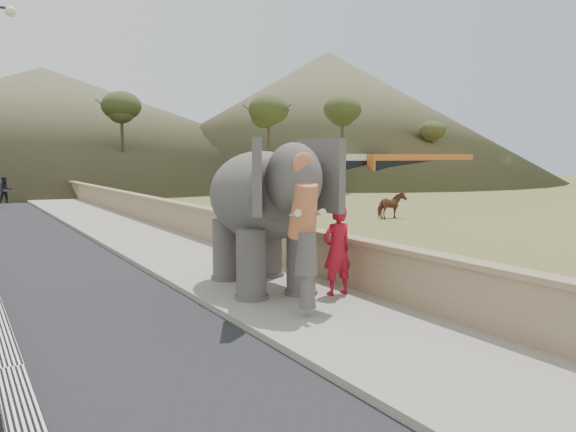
{
  "coord_description": "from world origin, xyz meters",
  "views": [
    {
      "loc": [
        -5.5,
        -7.31,
        2.87
      ],
      "look_at": [
        0.2,
        2.18,
        1.7
      ],
      "focal_mm": 35.0,
      "sensor_mm": 36.0,
      "label": 1
    }
  ],
  "objects": [
    {
      "name": "ground",
      "position": [
        0.0,
        0.0,
        0.0
      ],
      "size": [
        160.0,
        160.0,
        0.0
      ],
      "primitive_type": "plane",
      "color": "olive",
      "rests_on": "ground"
    },
    {
      "name": "walkway",
      "position": [
        0.0,
        10.0,
        0.07
      ],
      "size": [
        3.0,
        120.0,
        0.15
      ],
      "primitive_type": "cube",
      "color": "#9E9687",
      "rests_on": "ground"
    },
    {
      "name": "parapet",
      "position": [
        1.65,
        10.0,
        0.55
      ],
      "size": [
        0.3,
        120.0,
        1.1
      ],
      "primitive_type": "cube",
      "color": "tan",
      "rests_on": "ground"
    },
    {
      "name": "cow",
      "position": [
        12.01,
        12.5,
        0.61
      ],
      "size": [
        1.49,
        0.77,
        1.22
      ],
      "primitive_type": "imported",
      "rotation": [
        0.0,
        0.0,
        1.65
      ],
      "color": "brown",
      "rests_on": "ground"
    },
    {
      "name": "distant_car",
      "position": [
        16.28,
        36.84,
        0.72
      ],
      "size": [
        4.5,
        2.61,
        1.44
      ],
      "primitive_type": "imported",
      "rotation": [
        0.0,
        0.0,
        1.34
      ],
      "color": "#A9A8AF",
      "rests_on": "ground"
    },
    {
      "name": "bus_white",
      "position": [
        22.58,
        32.17,
        1.55
      ],
      "size": [
        11.23,
        3.88,
        3.1
      ],
      "primitive_type": "cube",
      "rotation": [
        0.0,
        0.0,
        1.44
      ],
      "color": "white",
      "rests_on": "ground"
    },
    {
      "name": "bus_orange",
      "position": [
        30.61,
        30.27,
        1.55
      ],
      "size": [
        11.18,
        3.5,
        3.1
      ],
      "primitive_type": "cube",
      "rotation": [
        0.0,
        0.0,
        1.48
      ],
      "color": "orange",
      "rests_on": "ground"
    },
    {
      "name": "hill_right",
      "position": [
        36.0,
        52.0,
        8.0
      ],
      "size": [
        56.0,
        56.0,
        16.0
      ],
      "primitive_type": "cone",
      "color": "brown",
      "rests_on": "ground"
    },
    {
      "name": "hill_far",
      "position": [
        5.0,
        70.0,
        7.0
      ],
      "size": [
        80.0,
        80.0,
        14.0
      ],
      "primitive_type": "cone",
      "color": "brown",
      "rests_on": "ground"
    },
    {
      "name": "elephant_and_man",
      "position": [
        0.02,
        2.92,
        1.64
      ],
      "size": [
        2.71,
        4.42,
        3.0
      ],
      "color": "#605B57",
      "rests_on": "ground"
    },
    {
      "name": "trees",
      "position": [
        1.9,
        30.66,
        3.97
      ],
      "size": [
        47.67,
        43.15,
        9.12
      ],
      "color": "#473828",
      "rests_on": "ground"
    }
  ]
}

